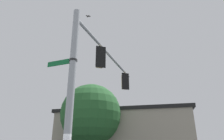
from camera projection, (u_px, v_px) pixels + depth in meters
The scene contains 7 objects.
signal_pole at pixel (71, 96), 7.77m from camera, with size 0.29×0.29×7.79m, color #ADB2B7.
mast_arm at pixel (110, 56), 12.51m from camera, with size 0.15×0.15×7.96m, color #ADB2B7.
traffic_light_nearest_pole at pixel (100, 58), 11.01m from camera, with size 0.54×0.49×1.31m.
traffic_light_mid_inner at pixel (124, 82), 14.72m from camera, with size 0.54×0.49×1.31m.
street_name_sign at pixel (66, 62), 8.42m from camera, with size 1.13×0.97×0.22m.
bird_flying at pixel (88, 16), 13.50m from camera, with size 0.34×0.27×0.09m.
tree_by_storefront at pixel (91, 114), 17.25m from camera, with size 5.06×5.06×7.42m.
Camera 1 is at (-0.92, -7.67, 1.89)m, focal length 32.98 mm.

